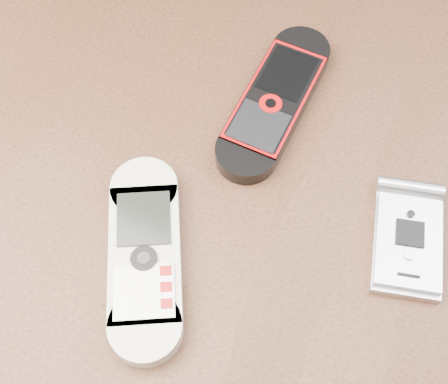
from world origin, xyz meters
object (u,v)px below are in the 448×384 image
Objects in this scene: motorola_razr at (408,240)px; nokia_white at (145,255)px; nokia_black_red at (275,100)px; table at (219,246)px.

nokia_white is at bearing -166.52° from motorola_razr.
motorola_razr is at bearing -27.83° from nokia_black_red.
motorola_razr is at bearing 4.90° from table.
nokia_black_red reaches higher than motorola_razr.
motorola_razr is (0.15, 0.01, 0.11)m from table.
nokia_black_red reaches higher than table.
nokia_white is at bearing -113.66° from table.
table is 0.14m from nokia_white.
nokia_white is 0.20m from motorola_razr.
motorola_razr is (0.14, -0.09, -0.00)m from nokia_black_red.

